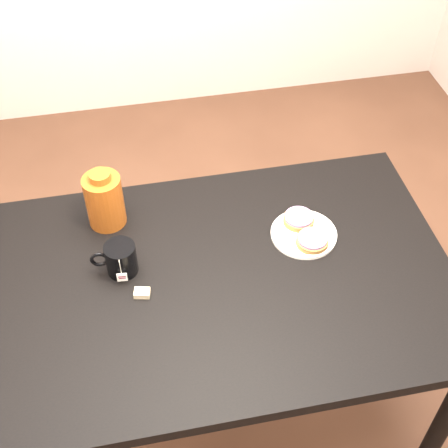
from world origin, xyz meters
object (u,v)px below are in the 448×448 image
object	(u,v)px
bagel_package	(104,200)
plate	(304,234)
mug	(120,259)
teabag_pouch	(142,293)
bagel_back	(299,219)
table	(219,295)
bagel_front	(312,241)

from	to	relation	value
bagel_package	plate	bearing A→B (deg)	-17.15
mug	teabag_pouch	size ratio (longest dim) A/B	3.11
bagel_back	mug	world-z (taller)	mug
table	mug	world-z (taller)	mug
bagel_back	mug	bearing A→B (deg)	-171.93
bagel_package	teabag_pouch	bearing A→B (deg)	-76.75
bagel_front	bagel_package	world-z (taller)	bagel_package
bagel_back	bagel_package	bearing A→B (deg)	167.23
plate	bagel_back	bearing A→B (deg)	93.91
plate	bagel_package	xyz separation A→B (m)	(-0.60, 0.18, 0.08)
bagel_back	bagel_front	size ratio (longest dim) A/B	1.12
bagel_front	plate	bearing A→B (deg)	103.20
teabag_pouch	table	bearing A→B (deg)	5.03
table	bagel_package	distance (m)	0.46
table	teabag_pouch	xyz separation A→B (m)	(-0.23, -0.02, 0.09)
table	bagel_front	bearing A→B (deg)	12.28
mug	bagel_back	bearing A→B (deg)	12.81
table	bagel_front	distance (m)	0.33
table	plate	distance (m)	0.33
table	plate	bearing A→B (deg)	21.31
mug	table	bearing A→B (deg)	-12.22
plate	teabag_pouch	bearing A→B (deg)	-165.51
plate	bagel_front	size ratio (longest dim) A/B	1.84
bagel_back	table	bearing A→B (deg)	-150.52
plate	teabag_pouch	xyz separation A→B (m)	(-0.52, -0.13, 0.00)
bagel_back	bagel_front	world-z (taller)	same
plate	teabag_pouch	distance (m)	0.54
plate	mug	bearing A→B (deg)	-176.92
teabag_pouch	bagel_front	bearing A→B (deg)	9.22
bagel_front	mug	distance (m)	0.58
mug	plate	bearing A→B (deg)	7.83
bagel_back	bagel_package	distance (m)	0.61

